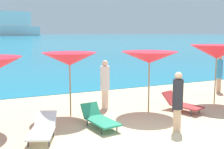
# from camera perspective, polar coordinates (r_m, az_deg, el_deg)

# --- Properties ---
(ground_plane) EXTENTS (50.00, 100.00, 0.30)m
(ground_plane) POSITION_cam_1_polar(r_m,az_deg,el_deg) (16.96, -10.30, -1.83)
(ground_plane) COLOR beige
(umbrella_2) EXTENTS (1.95, 1.95, 2.17)m
(umbrella_2) POSITION_cam_1_polar(r_m,az_deg,el_deg) (9.54, -8.53, 3.07)
(umbrella_2) COLOR #9E7F59
(umbrella_2) RESTS_ON ground_plane
(umbrella_3) EXTENTS (2.14, 2.14, 2.18)m
(umbrella_3) POSITION_cam_1_polar(r_m,az_deg,el_deg) (10.01, 7.52, 3.41)
(umbrella_3) COLOR #9E7F59
(umbrella_3) RESTS_ON ground_plane
(umbrella_4) EXTENTS (2.14, 2.14, 2.35)m
(umbrella_4) POSITION_cam_1_polar(r_m,az_deg,el_deg) (11.84, 20.31, 4.28)
(umbrella_4) COLOR #9E7F59
(umbrella_4) RESTS_ON ground_plane
(lounge_chair_0) EXTENTS (0.80, 1.57, 0.62)m
(lounge_chair_0) POSITION_cam_1_polar(r_m,az_deg,el_deg) (8.66, -2.60, -8.77)
(lounge_chair_0) COLOR #268C66
(lounge_chair_0) RESTS_ON ground_plane
(lounge_chair_4) EXTENTS (1.09, 1.58, 0.60)m
(lounge_chair_4) POSITION_cam_1_polar(r_m,az_deg,el_deg) (7.95, -13.77, -10.49)
(lounge_chair_4) COLOR white
(lounge_chair_4) RESTS_ON ground_plane
(lounge_chair_5) EXTENTS (0.99, 1.59, 0.64)m
(lounge_chair_5) POSITION_cam_1_polar(r_m,az_deg,el_deg) (10.62, 13.79, -5.66)
(lounge_chair_5) COLOR #A53333
(lounge_chair_5) RESTS_ON ground_plane
(beachgoer_0) EXTENTS (0.30, 0.30, 1.73)m
(beachgoer_0) POSITION_cam_1_polar(r_m,az_deg,el_deg) (8.34, 13.05, -4.99)
(beachgoer_0) COLOR #DBAA84
(beachgoer_0) RESTS_ON ground_plane
(beachgoer_2) EXTENTS (0.35, 0.35, 1.82)m
(beachgoer_2) POSITION_cam_1_polar(r_m,az_deg,el_deg) (10.56, -1.42, -1.75)
(beachgoer_2) COLOR beige
(beachgoer_2) RESTS_ON ground_plane
(beachgoer_3) EXTENTS (0.29, 0.29, 1.77)m
(beachgoer_3) POSITION_cam_1_polar(r_m,az_deg,el_deg) (14.40, 20.75, 0.41)
(beachgoer_3) COLOR #DBAA84
(beachgoer_3) RESTS_ON ground_plane
(cruise_ship) EXTENTS (66.39, 25.34, 24.66)m
(cruise_ship) POSITION_cam_1_polar(r_m,az_deg,el_deg) (271.26, -21.12, 9.30)
(cruise_ship) COLOR silver
(cruise_ship) RESTS_ON ocean_water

